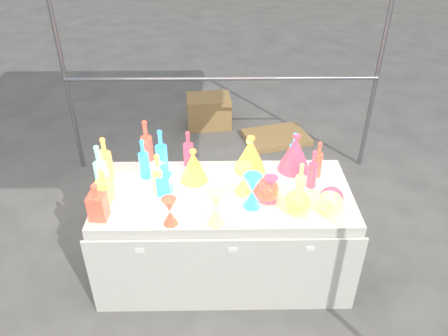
{
  "coord_description": "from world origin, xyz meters",
  "views": [
    {
      "loc": [
        -0.04,
        -2.47,
        2.59
      ],
      "look_at": [
        0.0,
        0.0,
        0.95
      ],
      "focal_mm": 35.0,
      "sensor_mm": 36.0,
      "label": 1
    }
  ],
  "objects_px": {
    "decanter_0": "(104,185)",
    "lampshade_0": "(250,154)",
    "bottle_0": "(105,158)",
    "hourglass_0": "(170,211)",
    "cardboard_box_closed": "(209,111)",
    "globe_0": "(298,203)",
    "display_table": "(224,232)"
  },
  "relations": [
    {
      "from": "decanter_0",
      "to": "lampshade_0",
      "type": "xyz_separation_m",
      "value": [
        1.01,
        0.36,
        0.02
      ]
    },
    {
      "from": "lampshade_0",
      "to": "decanter_0",
      "type": "bearing_deg",
      "value": -178.22
    },
    {
      "from": "bottle_0",
      "to": "hourglass_0",
      "type": "xyz_separation_m",
      "value": [
        0.5,
        -0.52,
        -0.07
      ]
    },
    {
      "from": "bottle_0",
      "to": "cardboard_box_closed",
      "type": "bearing_deg",
      "value": 72.61
    },
    {
      "from": "cardboard_box_closed",
      "to": "hourglass_0",
      "type": "bearing_deg",
      "value": -99.51
    },
    {
      "from": "globe_0",
      "to": "lampshade_0",
      "type": "bearing_deg",
      "value": 118.98
    },
    {
      "from": "decanter_0",
      "to": "hourglass_0",
      "type": "distance_m",
      "value": 0.53
    },
    {
      "from": "decanter_0",
      "to": "hourglass_0",
      "type": "xyz_separation_m",
      "value": [
        0.47,
        -0.26,
        -0.03
      ]
    },
    {
      "from": "globe_0",
      "to": "display_table",
      "type": "bearing_deg",
      "value": 155.82
    },
    {
      "from": "decanter_0",
      "to": "cardboard_box_closed",
      "type": "bearing_deg",
      "value": 88.47
    },
    {
      "from": "display_table",
      "to": "globe_0",
      "type": "bearing_deg",
      "value": -24.18
    },
    {
      "from": "bottle_0",
      "to": "hourglass_0",
      "type": "relative_size",
      "value": 1.74
    },
    {
      "from": "cardboard_box_closed",
      "to": "hourglass_0",
      "type": "relative_size",
      "value": 2.71
    },
    {
      "from": "globe_0",
      "to": "lampshade_0",
      "type": "xyz_separation_m",
      "value": [
        -0.28,
        0.5,
        0.07
      ]
    },
    {
      "from": "bottle_0",
      "to": "decanter_0",
      "type": "height_order",
      "value": "bottle_0"
    },
    {
      "from": "display_table",
      "to": "decanter_0",
      "type": "xyz_separation_m",
      "value": [
        -0.81,
        -0.07,
        0.5
      ]
    },
    {
      "from": "hourglass_0",
      "to": "decanter_0",
      "type": "bearing_deg",
      "value": 151.03
    },
    {
      "from": "display_table",
      "to": "lampshade_0",
      "type": "xyz_separation_m",
      "value": [
        0.2,
        0.29,
        0.52
      ]
    },
    {
      "from": "display_table",
      "to": "cardboard_box_closed",
      "type": "distance_m",
      "value": 2.44
    },
    {
      "from": "hourglass_0",
      "to": "globe_0",
      "type": "xyz_separation_m",
      "value": [
        0.83,
        0.11,
        -0.03
      ]
    },
    {
      "from": "decanter_0",
      "to": "display_table",
      "type": "bearing_deg",
      "value": 18.09
    },
    {
      "from": "hourglass_0",
      "to": "lampshade_0",
      "type": "relative_size",
      "value": 0.69
    },
    {
      "from": "hourglass_0",
      "to": "globe_0",
      "type": "relative_size",
      "value": 1.13
    },
    {
      "from": "hourglass_0",
      "to": "lampshade_0",
      "type": "bearing_deg",
      "value": 48.35
    },
    {
      "from": "cardboard_box_closed",
      "to": "decanter_0",
      "type": "xyz_separation_m",
      "value": [
        -0.66,
        -2.49,
        0.68
      ]
    },
    {
      "from": "bottle_0",
      "to": "globe_0",
      "type": "relative_size",
      "value": 1.96
    },
    {
      "from": "bottle_0",
      "to": "decanter_0",
      "type": "distance_m",
      "value": 0.27
    },
    {
      "from": "cardboard_box_closed",
      "to": "decanter_0",
      "type": "distance_m",
      "value": 2.67
    },
    {
      "from": "decanter_0",
      "to": "hourglass_0",
      "type": "height_order",
      "value": "decanter_0"
    },
    {
      "from": "hourglass_0",
      "to": "cardboard_box_closed",
      "type": "bearing_deg",
      "value": 85.95
    },
    {
      "from": "hourglass_0",
      "to": "lampshade_0",
      "type": "distance_m",
      "value": 0.82
    },
    {
      "from": "decanter_0",
      "to": "globe_0",
      "type": "bearing_deg",
      "value": 6.78
    }
  ]
}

